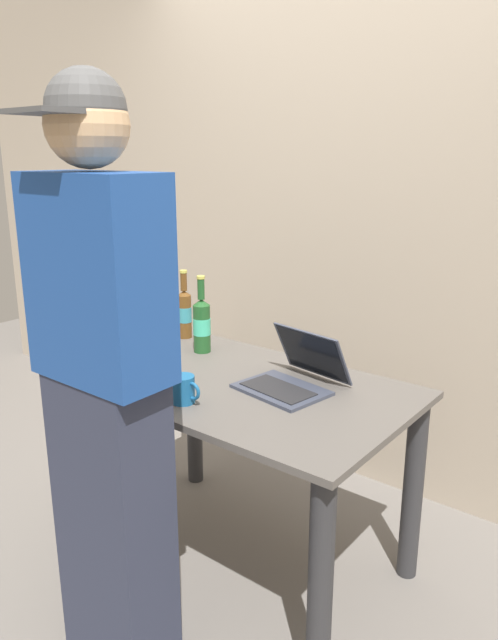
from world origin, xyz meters
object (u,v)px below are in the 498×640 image
(laptop, at_px, (293,375))
(person_figure, at_px, (106,393))
(beer_bottle_dark, at_px, (202,324))
(coffee_mug, at_px, (184,389))
(beer_bottle_green, at_px, (185,312))

(laptop, distance_m, person_figure, 0.74)
(beer_bottle_dark, distance_m, coffee_mug, 0.55)
(laptop, xyz_separation_m, beer_bottle_green, (-0.73, 0.20, 0.08))
(beer_bottle_dark, distance_m, beer_bottle_green, 0.23)
(beer_bottle_dark, bearing_deg, coffee_mug, -54.12)
(beer_bottle_green, bearing_deg, beer_bottle_dark, -27.07)
(person_figure, bearing_deg, beer_bottle_green, 122.45)
(person_figure, bearing_deg, coffee_mug, 99.36)
(beer_bottle_dark, xyz_separation_m, coffee_mug, (0.32, -0.44, -0.08))
(laptop, height_order, beer_bottle_green, beer_bottle_green)
(coffee_mug, bearing_deg, beer_bottle_dark, 125.88)
(beer_bottle_green, height_order, coffee_mug, beer_bottle_green)
(laptop, bearing_deg, beer_bottle_green, 165.04)
(person_figure, height_order, coffee_mug, person_figure)
(beer_bottle_dark, bearing_deg, beer_bottle_green, 152.93)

